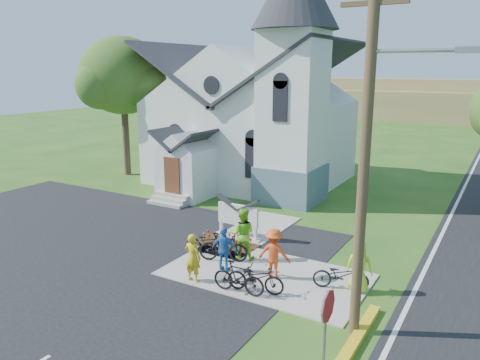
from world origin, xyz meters
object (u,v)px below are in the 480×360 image
Objects in this scene: church_sign at (238,215)px; bike_4 at (341,275)px; utility_pole at (368,139)px; cyclist_2 at (224,250)px; bike_0 at (208,243)px; cyclist_1 at (242,234)px; bike_3 at (239,277)px; cyclist_3 at (274,253)px; cyclist_4 at (359,266)px; cyclist_0 at (193,257)px; bike_1 at (223,247)px; bike_2 at (256,278)px; stop_sign at (327,319)px.

bike_4 is at bearing -24.58° from church_sign.
utility_pole is 7.09m from cyclist_2.
church_sign is 5.91m from bike_4.
church_sign is 2.26m from bike_0.
church_sign is at bearing -78.49° from cyclist_1.
bike_3 is (2.69, -2.20, 0.07)m from bike_0.
cyclist_3 is 2.87m from cyclist_4.
bike_1 is (-0.00, 1.92, -0.29)m from cyclist_0.
church_sign is at bearing 26.96° from bike_3.
bike_1 reaches higher than bike_2.
bike_0 is 0.91× the size of cyclist_1.
cyclist_2 is at bearing 163.95° from utility_pole.
stop_sign reaches higher than bike_3.
bike_3 reaches higher than bike_4.
cyclist_3 is at bearing 130.07° from cyclist_1.
bike_0 is (-0.06, -2.20, -0.51)m from church_sign.
cyclist_0 is at bearing 95.22° from bike_4.
utility_pole is 7.80m from bike_1.
church_sign is 2.29m from cyclist_1.
utility_pole is 4.03× the size of stop_sign.
church_sign is 1.22× the size of bike_3.
bike_0 is at bearing -10.09° from cyclist_1.
cyclist_1 is 1.97m from cyclist_3.
utility_pole reaches higher than stop_sign.
stop_sign reaches higher than bike_2.
cyclist_3 is at bearing -111.95° from bike_0.
cyclist_1 is (-5.26, 2.82, -4.37)m from utility_pole.
cyclist_0 is at bearing 158.20° from bike_1.
cyclist_3 is (2.24, 1.63, 0.04)m from cyclist_0.
cyclist_1 reaches higher than bike_3.
stop_sign reaches higher than cyclist_2.
cyclist_4 is at bearing -93.24° from bike_4.
bike_0 is at bearing -44.00° from cyclist_2.
cyclist_0 reaches higher than bike_3.
cyclist_1 is at bearing -38.79° from cyclist_3.
cyclist_0 is 0.93× the size of bike_4.
bike_3 is at bearing 128.58° from cyclist_2.
cyclist_3 is at bearing -119.09° from bike_1.
stop_sign is at bearing -48.12° from church_sign.
stop_sign reaches higher than cyclist_1.
cyclist_1 is at bearing -101.87° from cyclist_0.
church_sign is 3.46m from cyclist_2.
cyclist_3 is (0.01, 1.29, 0.38)m from bike_2.
bike_4 is (-1.21, 2.25, -4.88)m from utility_pole.
bike_0 is 1.74m from cyclist_2.
cyclist_4 reaches higher than bike_0.
cyclist_4 reaches higher than cyclist_2.
cyclist_4 reaches higher than church_sign.
cyclist_3 is (1.76, -0.88, -0.11)m from cyclist_1.
church_sign is 9.18m from utility_pole.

